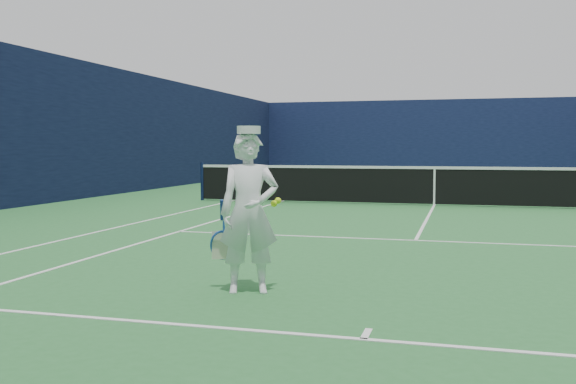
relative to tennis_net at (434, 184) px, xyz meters
name	(u,v)px	position (x,y,z in m)	size (l,w,h in m)	color
ground	(434,206)	(0.00, 0.00, -0.55)	(80.00, 80.00, 0.00)	#296D33
court_markings	(434,205)	(0.00, 0.00, -0.55)	(11.03, 23.83, 0.01)	white
windscreen_fence	(435,127)	(0.00, 0.00, 1.45)	(20.12, 36.12, 4.00)	#0F163A
tennis_net	(434,184)	(0.00, 0.00, 0.00)	(12.88, 0.09, 1.07)	#141E4C
tennis_player	(249,212)	(-1.39, -10.56, 0.28)	(0.84, 0.58, 1.71)	white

